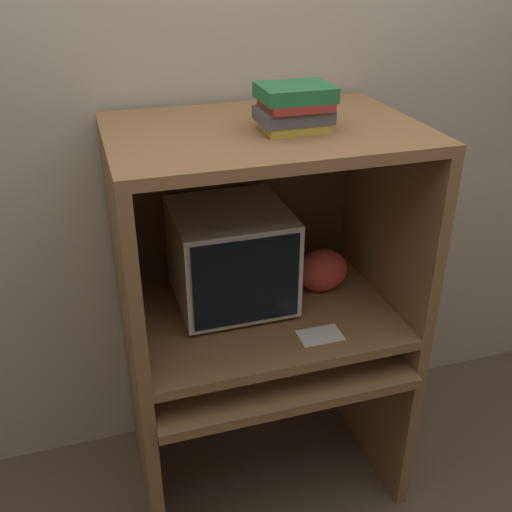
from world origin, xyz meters
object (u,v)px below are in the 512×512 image
object	(u,v)px
keyboard	(258,362)
book_stack	(295,107)
crt_monitor	(231,256)
mouse	(328,345)
snack_bag	(322,270)

from	to	relation	value
keyboard	book_stack	distance (m)	0.87
crt_monitor	book_stack	bearing A→B (deg)	-40.71
mouse	book_stack	bearing A→B (deg)	155.71
keyboard	mouse	xyz separation A→B (m)	(0.27, 0.01, 0.00)
book_stack	mouse	bearing A→B (deg)	-24.29
mouse	snack_bag	distance (m)	0.28
mouse	keyboard	bearing A→B (deg)	-177.23
crt_monitor	snack_bag	size ratio (longest dim) A/B	2.06
crt_monitor	book_stack	distance (m)	0.59
snack_bag	book_stack	size ratio (longest dim) A/B	0.91
crt_monitor	snack_bag	distance (m)	0.36
keyboard	mouse	size ratio (longest dim) A/B	5.86
mouse	book_stack	world-z (taller)	book_stack
keyboard	snack_bag	xyz separation A→B (m)	(0.31, 0.20, 0.20)
crt_monitor	keyboard	size ratio (longest dim) A/B	0.99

